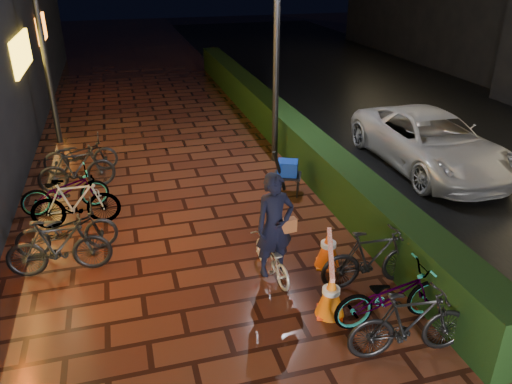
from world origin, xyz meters
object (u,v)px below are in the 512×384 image
object	(u,v)px
cyclist	(273,240)
traffic_barrier	(329,270)
van	(430,141)
cart_assembly	(287,170)

from	to	relation	value
cyclist	traffic_barrier	xyz separation A→B (m)	(0.78, -0.55, -0.36)
van	cart_assembly	size ratio (longest dim) A/B	4.36
cyclist	cart_assembly	bearing A→B (deg)	67.23
cart_assembly	van	bearing A→B (deg)	7.54
van	cart_assembly	distance (m)	4.02
traffic_barrier	cart_assembly	xyz separation A→B (m)	(0.49, 3.57, 0.23)
traffic_barrier	cart_assembly	bearing A→B (deg)	82.25
van	traffic_barrier	bearing A→B (deg)	-137.08
van	cyclist	world-z (taller)	cyclist
van	cart_assembly	xyz separation A→B (m)	(-3.98, -0.53, -0.11)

